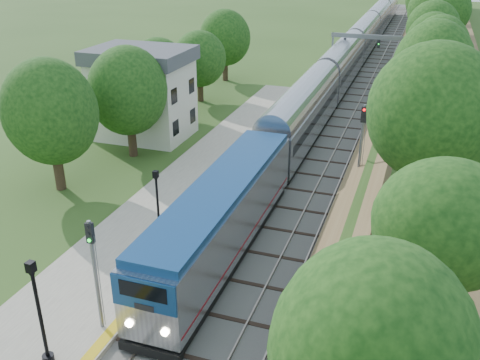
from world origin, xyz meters
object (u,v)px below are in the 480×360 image
(lamppost_mid, at_px, (41,319))
(lamppost_far, at_px, (158,210))
(signal_gantry, at_px, (365,46))
(signal_farside, at_px, (361,142))
(signal_platform, at_px, (94,264))
(train, at_px, (353,53))
(station_building, at_px, (142,92))

(lamppost_mid, xyz_separation_m, lamppost_far, (-0.11, 10.56, -0.24))
(signal_gantry, relative_size, signal_farside, 1.25)
(lamppost_far, bearing_deg, signal_platform, -82.53)
(signal_platform, bearing_deg, train, 87.14)
(station_building, relative_size, lamppost_mid, 1.73)
(lamppost_mid, bearing_deg, signal_platform, 70.99)
(lamppost_mid, relative_size, signal_platform, 0.90)
(lamppost_mid, height_order, signal_platform, signal_platform)
(signal_gantry, bearing_deg, signal_farside, -83.31)
(train, bearing_deg, signal_gantry, -73.40)
(station_building, height_order, signal_gantry, station_building)
(lamppost_mid, relative_size, signal_farside, 0.74)
(signal_farside, bearing_deg, train, 98.80)
(lamppost_far, bearing_deg, lamppost_mid, -89.40)
(station_building, xyz_separation_m, lamppost_far, (10.06, -16.85, -1.73))
(lamppost_mid, distance_m, signal_platform, 3.07)
(signal_farside, bearing_deg, signal_gantry, 96.69)
(signal_gantry, height_order, lamppost_far, signal_gantry)
(signal_farside, bearing_deg, lamppost_far, -135.18)
(lamppost_mid, relative_size, lamppost_far, 1.12)
(signal_gantry, relative_size, train, 0.07)
(station_building, xyz_separation_m, lamppost_mid, (10.17, -27.41, -1.49))
(station_building, height_order, signal_platform, station_building)
(station_building, relative_size, signal_platform, 1.55)
(lamppost_far, relative_size, signal_platform, 0.80)
(train, relative_size, lamppost_far, 27.10)
(train, bearing_deg, signal_farside, -81.20)
(signal_farside, bearing_deg, lamppost_mid, -115.91)
(signal_gantry, height_order, signal_farside, signal_farside)
(station_building, distance_m, signal_platform, 27.11)
(train, bearing_deg, lamppost_mid, -93.60)
(signal_farside, bearing_deg, signal_platform, -116.88)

